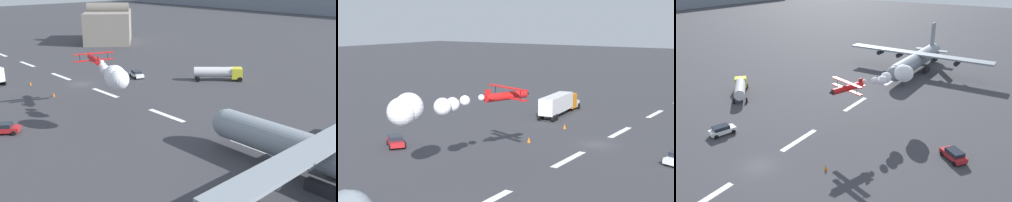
# 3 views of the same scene
# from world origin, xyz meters

# --- Properties ---
(ground_plane) EXTENTS (440.00, 440.00, 0.00)m
(ground_plane) POSITION_xyz_m (0.00, 0.00, 0.00)
(ground_plane) COLOR #38383D
(ground_plane) RESTS_ON ground
(runway_stripe_2) EXTENTS (8.00, 0.90, 0.01)m
(runway_stripe_2) POSITION_xyz_m (-25.70, 0.00, 0.01)
(runway_stripe_2) COLOR white
(runway_stripe_2) RESTS_ON ground
(runway_stripe_3) EXTENTS (8.00, 0.90, 0.01)m
(runway_stripe_3) POSITION_xyz_m (-8.57, 0.00, 0.01)
(runway_stripe_3) COLOR white
(runway_stripe_3) RESTS_ON ground
(runway_stripe_4) EXTENTS (8.00, 0.90, 0.01)m
(runway_stripe_4) POSITION_xyz_m (8.57, 0.00, 0.01)
(runway_stripe_4) COLOR white
(runway_stripe_4) RESTS_ON ground
(stunt_biplane_red) EXTENTS (17.43, 8.92, 3.25)m
(stunt_biplane_red) POSITION_xyz_m (24.58, -9.00, 7.85)
(stunt_biplane_red) COLOR red
(semi_truck_orange) EXTENTS (14.34, 4.54, 3.70)m
(semi_truck_orange) POSITION_xyz_m (-15.46, -13.81, 2.12)
(semi_truck_orange) COLOR silver
(semi_truck_orange) RESTS_ON ground
(followme_car_yellow) EXTENTS (3.85, 4.30, 1.52)m
(followme_car_yellow) POSITION_xyz_m (15.90, -21.79, 0.81)
(followme_car_yellow) COLOR #B21E23
(followme_car_yellow) RESTS_ON ground
(traffic_cone_near) EXTENTS (0.44, 0.44, 0.75)m
(traffic_cone_near) POSITION_xyz_m (-6.16, -8.02, 0.38)
(traffic_cone_near) COLOR orange
(traffic_cone_near) RESTS_ON ground
(traffic_cone_far) EXTENTS (0.44, 0.44, 0.75)m
(traffic_cone_far) POSITION_xyz_m (4.15, -8.25, 0.38)
(traffic_cone_far) COLOR orange
(traffic_cone_far) RESTS_ON ground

